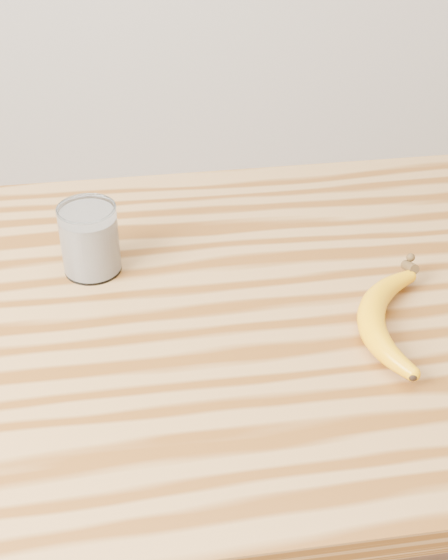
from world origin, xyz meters
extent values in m
cube|color=#9C6F3D|center=(0.00, 0.00, 0.88)|extent=(1.20, 0.80, 0.04)
cylinder|color=brown|center=(0.54, 0.34, 0.43)|extent=(0.06, 0.06, 0.86)
cylinder|color=white|center=(-0.13, 0.12, 0.95)|extent=(0.09, 0.09, 0.11)
torus|color=white|center=(-0.13, 0.12, 1.01)|extent=(0.09, 0.09, 0.00)
cylinder|color=white|center=(-0.13, 0.12, 0.95)|extent=(0.08, 0.08, 0.09)
camera|label=1|loc=(-0.07, -0.85, 1.57)|focal=50.00mm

